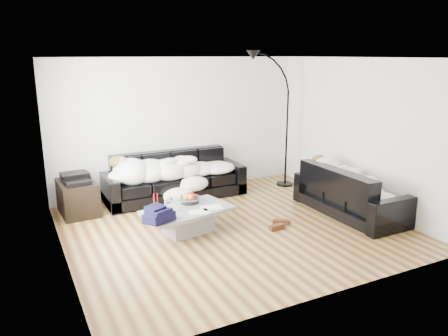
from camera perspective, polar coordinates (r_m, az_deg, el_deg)
name	(u,v)px	position (r m, az deg, el deg)	size (l,w,h in m)	color
ground	(233,227)	(6.95, 1.12, -7.76)	(5.00, 5.00, 0.00)	brown
wall_back	(179,126)	(8.59, -5.87, 5.53)	(5.00, 0.02, 2.60)	silver
wall_left	(57,165)	(5.86, -20.98, 0.34)	(0.02, 4.50, 2.60)	silver
wall_right	(359,134)	(8.03, 17.22, 4.31)	(0.02, 4.50, 2.60)	silver
ceiling	(233,58)	(6.43, 1.24, 14.20)	(5.00, 5.00, 0.00)	white
sofa_back	(175,176)	(8.26, -6.44, -1.05)	(2.62, 0.91, 0.86)	black
sofa_right	(350,191)	(7.68, 16.12, -2.90)	(2.02, 0.87, 0.82)	black
sleeper_back	(175,166)	(8.16, -6.36, 0.31)	(2.21, 0.77, 0.44)	white
sleeper_right	(351,178)	(7.62, 16.24, -1.31)	(1.73, 0.73, 0.42)	white
teal_cushion	(324,165)	(8.01, 12.95, 0.33)	(0.36, 0.30, 0.20)	#0C5957
coffee_table	(188,220)	(6.73, -4.71, -6.85)	(1.30, 0.76, 0.38)	#939699
fruit_bowl	(190,197)	(6.89, -4.49, -3.86)	(0.29, 0.29, 0.18)	white
wine_glass_a	(170,202)	(6.69, -7.04, -4.47)	(0.08, 0.08, 0.18)	white
wine_glass_b	(167,206)	(6.55, -7.49, -4.91)	(0.08, 0.08, 0.18)	white
wine_glass_c	(179,206)	(6.55, -5.86, -4.96)	(0.07, 0.07, 0.16)	white
candle_left	(154,202)	(6.66, -9.12, -4.36)	(0.04, 0.04, 0.24)	maroon
candle_right	(158,201)	(6.73, -8.67, -4.25)	(0.04, 0.04, 0.22)	maroon
newspaper_a	(212,207)	(6.68, -1.60, -5.15)	(0.31, 0.24, 0.01)	silver
newspaper_b	(199,211)	(6.52, -3.29, -5.69)	(0.30, 0.21, 0.01)	silver
navy_jacket	(159,209)	(6.17, -8.51, -5.31)	(0.40, 0.34, 0.20)	black
shoes	(278,224)	(6.99, 7.11, -7.33)	(0.42, 0.30, 0.09)	#472311
av_cabinet	(78,198)	(7.85, -18.58, -3.68)	(0.57, 0.83, 0.57)	black
stereo	(76,178)	(7.75, -18.79, -1.21)	(0.44, 0.34, 0.13)	black
floor_lamp	(287,128)	(8.97, 8.22, 5.16)	(0.87, 0.35, 2.39)	black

